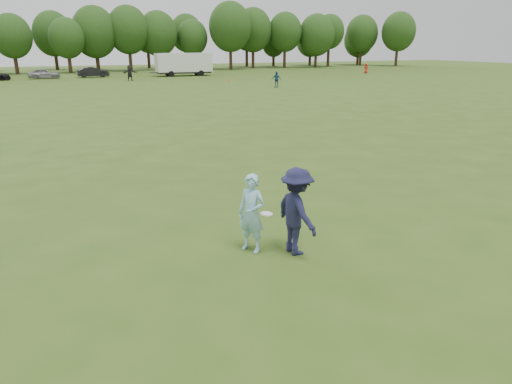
{
  "coord_description": "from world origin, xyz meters",
  "views": [
    {
      "loc": [
        -3.84,
        -8.58,
        4.43
      ],
      "look_at": [
        0.18,
        0.85,
        1.1
      ],
      "focal_mm": 32.0,
      "sensor_mm": 36.0,
      "label": 1
    }
  ],
  "objects_px": {
    "defender": "(297,211)",
    "car_f": "(93,72)",
    "player_far_b": "(276,80)",
    "car_e": "(44,74)",
    "cargo_trailer": "(184,63)",
    "player_far_d": "(130,73)",
    "field_cone": "(229,80)",
    "thrower": "(251,213)",
    "player_far_c": "(366,68)"
  },
  "relations": [
    {
      "from": "car_e",
      "to": "cargo_trailer",
      "type": "bearing_deg",
      "value": -94.51
    },
    {
      "from": "thrower",
      "to": "cargo_trailer",
      "type": "bearing_deg",
      "value": 131.81
    },
    {
      "from": "car_e",
      "to": "car_f",
      "type": "distance_m",
      "value": 6.26
    },
    {
      "from": "player_far_b",
      "to": "player_far_d",
      "type": "bearing_deg",
      "value": 175.02
    },
    {
      "from": "thrower",
      "to": "player_far_d",
      "type": "xyz_separation_m",
      "value": [
        4.97,
        52.01,
        0.08
      ]
    },
    {
      "from": "thrower",
      "to": "defender",
      "type": "bearing_deg",
      "value": 24.99
    },
    {
      "from": "thrower",
      "to": "field_cone",
      "type": "height_order",
      "value": "thrower"
    },
    {
      "from": "player_far_b",
      "to": "car_e",
      "type": "relative_size",
      "value": 0.42
    },
    {
      "from": "player_far_b",
      "to": "car_f",
      "type": "xyz_separation_m",
      "value": [
        -16.83,
        24.24,
        -0.13
      ]
    },
    {
      "from": "player_far_b",
      "to": "field_cone",
      "type": "relative_size",
      "value": 5.51
    },
    {
      "from": "player_far_b",
      "to": "car_e",
      "type": "height_order",
      "value": "player_far_b"
    },
    {
      "from": "defender",
      "to": "car_f",
      "type": "distance_m",
      "value": 61.23
    },
    {
      "from": "defender",
      "to": "cargo_trailer",
      "type": "xyz_separation_m",
      "value": [
        12.83,
        59.22,
        0.8
      ]
    },
    {
      "from": "defender",
      "to": "cargo_trailer",
      "type": "relative_size",
      "value": 0.22
    },
    {
      "from": "player_far_c",
      "to": "player_far_b",
      "type": "bearing_deg",
      "value": 48.55
    },
    {
      "from": "player_far_c",
      "to": "car_f",
      "type": "xyz_separation_m",
      "value": [
        -40.78,
        7.21,
        -0.08
      ]
    },
    {
      "from": "car_f",
      "to": "field_cone",
      "type": "height_order",
      "value": "car_f"
    },
    {
      "from": "field_cone",
      "to": "thrower",
      "type": "bearing_deg",
      "value": -109.32
    },
    {
      "from": "defender",
      "to": "player_far_b",
      "type": "relative_size",
      "value": 1.18
    },
    {
      "from": "player_far_d",
      "to": "field_cone",
      "type": "height_order",
      "value": "player_far_d"
    },
    {
      "from": "thrower",
      "to": "field_cone",
      "type": "bearing_deg",
      "value": 125.62
    },
    {
      "from": "player_far_d",
      "to": "field_cone",
      "type": "xyz_separation_m",
      "value": [
        11.46,
        -5.14,
        -0.82
      ]
    },
    {
      "from": "defender",
      "to": "player_far_c",
      "type": "bearing_deg",
      "value": -43.43
    },
    {
      "from": "defender",
      "to": "car_f",
      "type": "xyz_separation_m",
      "value": [
        0.33,
        61.23,
        -0.28
      ]
    },
    {
      "from": "defender",
      "to": "player_far_d",
      "type": "distance_m",
      "value": 52.66
    },
    {
      "from": "car_f",
      "to": "cargo_trailer",
      "type": "height_order",
      "value": "cargo_trailer"
    },
    {
      "from": "thrower",
      "to": "car_e",
      "type": "xyz_separation_m",
      "value": [
        -5.06,
        60.33,
        -0.21
      ]
    },
    {
      "from": "player_far_b",
      "to": "field_cone",
      "type": "distance_m",
      "value": 10.51
    },
    {
      "from": "player_far_b",
      "to": "car_f",
      "type": "distance_m",
      "value": 29.51
    },
    {
      "from": "player_far_c",
      "to": "car_e",
      "type": "height_order",
      "value": "player_far_c"
    },
    {
      "from": "player_far_d",
      "to": "car_f",
      "type": "height_order",
      "value": "player_far_d"
    },
    {
      "from": "player_far_c",
      "to": "field_cone",
      "type": "bearing_deg",
      "value": 27.74
    },
    {
      "from": "field_cone",
      "to": "car_e",
      "type": "bearing_deg",
      "value": 147.93
    },
    {
      "from": "player_far_c",
      "to": "player_far_d",
      "type": "distance_m",
      "value": 37.02
    },
    {
      "from": "player_far_b",
      "to": "car_e",
      "type": "bearing_deg",
      "value": 179.03
    },
    {
      "from": "player_far_b",
      "to": "player_far_c",
      "type": "distance_m",
      "value": 29.38
    },
    {
      "from": "field_cone",
      "to": "car_f",
      "type": "bearing_deg",
      "value": 137.69
    },
    {
      "from": "defender",
      "to": "car_f",
      "type": "height_order",
      "value": "defender"
    },
    {
      "from": "player_far_d",
      "to": "car_f",
      "type": "distance_m",
      "value": 9.52
    },
    {
      "from": "defender",
      "to": "field_cone",
      "type": "height_order",
      "value": "defender"
    },
    {
      "from": "player_far_b",
      "to": "cargo_trailer",
      "type": "bearing_deg",
      "value": 145.98
    },
    {
      "from": "cargo_trailer",
      "to": "player_far_b",
      "type": "bearing_deg",
      "value": -78.97
    },
    {
      "from": "player_far_c",
      "to": "player_far_d",
      "type": "height_order",
      "value": "player_far_d"
    },
    {
      "from": "player_far_b",
      "to": "field_cone",
      "type": "height_order",
      "value": "player_far_b"
    },
    {
      "from": "thrower",
      "to": "player_far_c",
      "type": "height_order",
      "value": "thrower"
    },
    {
      "from": "player_far_b",
      "to": "defender",
      "type": "bearing_deg",
      "value": -69.94
    },
    {
      "from": "player_far_c",
      "to": "player_far_d",
      "type": "relative_size",
      "value": 0.8
    },
    {
      "from": "player_far_c",
      "to": "cargo_trailer",
      "type": "relative_size",
      "value": 0.17
    },
    {
      "from": "defender",
      "to": "car_e",
      "type": "xyz_separation_m",
      "value": [
        -5.91,
        60.82,
        -0.3
      ]
    },
    {
      "from": "defender",
      "to": "field_cone",
      "type": "bearing_deg",
      "value": -24.36
    }
  ]
}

